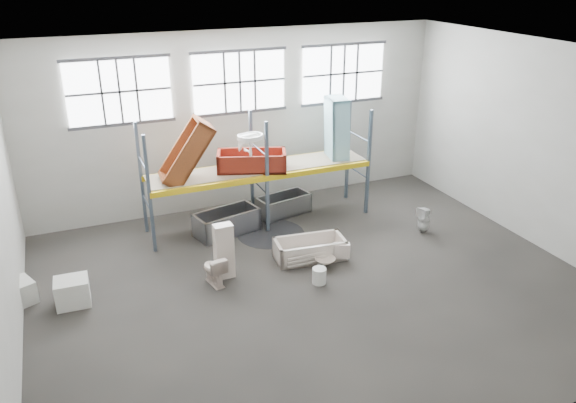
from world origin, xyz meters
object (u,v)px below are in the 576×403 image
bathtub_beige (310,249)px  toilet_beige (214,270)px  cistern_tall (224,251)px  blue_tub_upright (337,129)px  steel_tub_left (227,222)px  bucket (319,276)px  toilet_white (424,220)px  carton_near (72,292)px  steel_tub_right (283,205)px  rust_tub_flat (252,161)px

bathtub_beige → toilet_beige: 2.47m
cistern_tall → blue_tub_upright: blue_tub_upright is taller
steel_tub_left → bucket: size_ratio=4.55×
toilet_beige → toilet_white: same height
cistern_tall → toilet_white: (5.53, 0.17, -0.30)m
blue_tub_upright → carton_near: (-7.30, -2.28, -2.10)m
steel_tub_right → bathtub_beige: bearing=-98.6°
bucket → toilet_white: bearing=18.9°
toilet_beige → bucket: size_ratio=1.94×
steel_tub_right → blue_tub_upright: blue_tub_upright is taller
toilet_beige → rust_tub_flat: 3.50m
toilet_beige → cistern_tall: (0.31, 0.21, 0.30)m
steel_tub_right → bucket: 3.85m
toilet_white → rust_tub_flat: 4.81m
rust_tub_flat → steel_tub_right: bearing=17.1°
carton_near → toilet_white: bearing=0.1°
bathtub_beige → steel_tub_right: bearing=88.2°
toilet_beige → steel_tub_right: 4.08m
cistern_tall → bucket: size_ratio=3.56×
steel_tub_left → rust_tub_flat: bearing=15.9°
cistern_tall → rust_tub_flat: (1.53, 2.39, 1.17)m
blue_tub_upright → steel_tub_right: bearing=170.0°
blue_tub_upright → rust_tub_flat: bearing=-178.8°
toilet_white → rust_tub_flat: rust_tub_flat is taller
steel_tub_left → bucket: (1.16, -3.24, -0.12)m
cistern_tall → steel_tub_right: bearing=45.8°
toilet_white → carton_near: toilet_white is taller
cistern_tall → toilet_white: cistern_tall is taller
cistern_tall → steel_tub_right: (2.55, 2.70, -0.38)m
cistern_tall → bucket: 2.21m
toilet_white → bucket: bearing=-86.9°
toilet_beige → steel_tub_left: (1.01, 2.36, -0.05)m
steel_tub_left → blue_tub_upright: 3.94m
bathtub_beige → rust_tub_flat: size_ratio=0.94×
bathtub_beige → toilet_white: (3.38, 0.13, 0.11)m
bathtub_beige → rust_tub_flat: 2.89m
bathtub_beige → rust_tub_flat: rust_tub_flat is taller
bathtub_beige → cistern_tall: (-2.15, -0.04, 0.41)m
toilet_beige → steel_tub_right: (2.86, 2.91, -0.08)m
toilet_white → steel_tub_left: bearing=-128.1°
bathtub_beige → toilet_beige: toilet_beige is taller
bathtub_beige → steel_tub_left: (-1.45, 2.11, 0.06)m
blue_tub_upright → carton_near: size_ratio=2.55×
toilet_white → steel_tub_left: (-4.83, 1.98, -0.05)m
cistern_tall → carton_near: size_ratio=1.92×
steel_tub_left → blue_tub_upright: size_ratio=0.96×
steel_tub_right → carton_near: carton_near is taller
toilet_white → blue_tub_upright: bearing=-162.3°
bathtub_beige → blue_tub_upright: blue_tub_upright is taller
cistern_tall → carton_near: 3.29m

